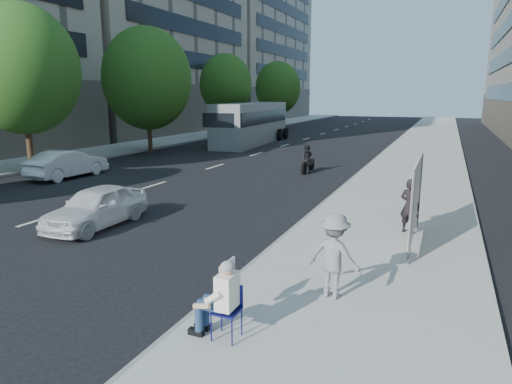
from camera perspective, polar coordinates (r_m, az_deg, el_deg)
The scene contains 16 objects.
ground at distance 10.83m, azimuth -9.04°, elevation -9.47°, with size 160.00×160.00×0.00m, color black.
near_sidewalk at distance 28.83m, azimuth 19.72°, elevation 3.62°, with size 5.00×120.00×0.15m, color #AAA99F.
far_sidewalk at distance 36.32m, azimuth -15.14°, elevation 5.51°, with size 4.50×120.00×0.15m, color #AAA99F.
far_bldg_north at distance 79.55m, azimuth -4.21°, elevation 19.27°, with size 22.00×28.00×28.00m, color tan.
tree_far_b at distance 25.27m, azimuth -27.22°, elevation 13.44°, with size 5.40×5.40×8.24m.
tree_far_c at distance 32.70m, azimuth -13.46°, elevation 13.61°, with size 6.00×6.00×8.47m.
tree_far_d at distance 43.01m, azimuth -3.80°, elevation 13.27°, with size 4.80×4.80×7.65m.
tree_far_e at distance 55.90m, azimuth 2.75°, elevation 12.88°, with size 5.40×5.40×7.89m.
seated_protester at distance 7.38m, azimuth -4.44°, elevation -12.59°, with size 0.83×1.11×1.31m.
jogger at distance 8.81m, azimuth 9.74°, elevation -7.87°, with size 1.06×0.61×1.64m, color gray.
pedestrian_woman at distance 13.37m, azimuth 18.66°, elevation -1.67°, with size 0.56×0.37×1.54m, color black.
protest_banner at distance 12.21m, azimuth 19.32°, elevation -0.67°, with size 0.08×3.06×2.20m.
white_sedan_near at distance 14.67m, azimuth -19.34°, elevation -1.73°, with size 1.48×3.67×1.25m, color white.
white_sedan_mid at distance 23.93m, azimuth -22.49°, elevation 3.27°, with size 1.42×4.09×1.35m, color white.
motorcycle at distance 23.78m, azimuth 6.48°, elevation 3.97°, with size 0.71×2.04×1.42m.
bus at distance 37.96m, azimuth -0.53°, elevation 8.55°, with size 3.36×12.20×3.30m.
Camera 1 is at (5.38, -8.54, 3.94)m, focal length 32.00 mm.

